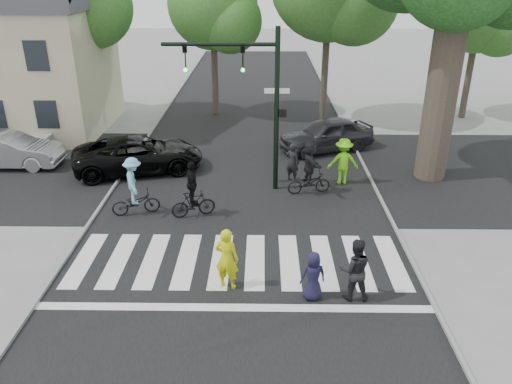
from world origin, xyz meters
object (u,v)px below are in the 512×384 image
(car_silver, at_px, (8,150))
(traffic_signal, at_px, (253,88))
(pedestrian_adult, at_px, (355,270))
(cyclist_left, at_px, (134,190))
(pedestrian_child, at_px, (313,276))
(cyclist_mid, at_px, (193,194))
(car_grey, at_px, (326,135))
(car_suv, at_px, (138,154))
(cyclist_right, at_px, (309,170))
(pedestrian_woman, at_px, (227,259))

(car_silver, bearing_deg, traffic_signal, -102.01)
(pedestrian_adult, distance_m, cyclist_left, 8.19)
(pedestrian_child, bearing_deg, cyclist_mid, -62.53)
(cyclist_mid, height_order, car_grey, cyclist_mid)
(pedestrian_child, height_order, cyclist_mid, cyclist_mid)
(pedestrian_adult, bearing_deg, car_grey, -92.14)
(traffic_signal, relative_size, cyclist_left, 2.91)
(cyclist_mid, height_order, car_suv, cyclist_mid)
(cyclist_right, relative_size, car_silver, 0.47)
(cyclist_left, bearing_deg, pedestrian_child, -39.95)
(pedestrian_adult, bearing_deg, pedestrian_child, 2.09)
(cyclist_left, distance_m, car_suv, 4.05)
(pedestrian_woman, height_order, car_grey, pedestrian_woman)
(pedestrian_child, height_order, cyclist_left, cyclist_left)
(traffic_signal, height_order, pedestrian_child, traffic_signal)
(cyclist_left, relative_size, cyclist_mid, 1.04)
(cyclist_right, height_order, car_grey, cyclist_right)
(pedestrian_adult, height_order, car_silver, pedestrian_adult)
(cyclist_right, bearing_deg, car_grey, 76.15)
(pedestrian_child, xyz_separation_m, car_silver, (-12.08, 9.12, 0.06))
(pedestrian_child, bearing_deg, car_suv, -64.48)
(pedestrian_adult, bearing_deg, car_silver, -33.86)
(pedestrian_child, bearing_deg, pedestrian_woman, -22.88)
(traffic_signal, bearing_deg, cyclist_left, -151.00)
(traffic_signal, height_order, car_grey, traffic_signal)
(pedestrian_adult, xyz_separation_m, car_silver, (-13.12, 9.10, -0.13))
(pedestrian_child, distance_m, car_silver, 15.14)
(traffic_signal, relative_size, pedestrian_child, 4.47)
(pedestrian_child, bearing_deg, car_grey, -109.19)
(pedestrian_adult, distance_m, cyclist_mid, 6.56)
(pedestrian_child, xyz_separation_m, cyclist_right, (0.44, 6.54, 0.25))
(pedestrian_child, height_order, car_grey, car_grey)
(car_suv, bearing_deg, car_grey, -86.92)
(pedestrian_adult, height_order, cyclist_mid, cyclist_mid)
(pedestrian_adult, bearing_deg, cyclist_mid, -43.39)
(traffic_signal, bearing_deg, car_suv, 159.98)
(cyclist_right, bearing_deg, traffic_signal, 168.85)
(cyclist_left, relative_size, car_grey, 0.47)
(pedestrian_adult, height_order, cyclist_right, cyclist_right)
(cyclist_left, bearing_deg, car_suv, 101.26)
(traffic_signal, xyz_separation_m, cyclist_left, (-4.00, -2.22, -3.01))
(car_suv, xyz_separation_m, car_silver, (-5.63, 0.42, -0.00))
(cyclist_left, bearing_deg, pedestrian_woman, -51.20)
(car_grey, bearing_deg, pedestrian_adult, -26.54)
(car_silver, bearing_deg, car_grey, -80.84)
(cyclist_left, distance_m, cyclist_right, 6.36)
(pedestrian_child, height_order, car_suv, car_suv)
(pedestrian_woman, height_order, cyclist_left, cyclist_left)
(pedestrian_child, distance_m, car_suv, 10.83)
(pedestrian_woman, bearing_deg, car_grey, -94.14)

